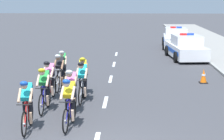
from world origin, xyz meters
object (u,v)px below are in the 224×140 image
(cyclist_lead, at_px, (27,104))
(cyclist_third, at_px, (44,89))
(cyclist_fourth, at_px, (71,91))
(cyclist_eighth, at_px, (83,75))
(cyclist_second, at_px, (69,102))
(cyclist_seventh, at_px, (60,71))
(cyclist_fifth, at_px, (49,80))
(cyclist_ninth, at_px, (62,67))
(police_car_nearest, at_px, (186,48))
(police_car_second, at_px, (176,39))
(cyclist_sixth, at_px, (82,81))
(traffic_cone_near, at_px, (204,76))

(cyclist_lead, height_order, cyclist_third, same)
(cyclist_fourth, bearing_deg, cyclist_eighth, 88.22)
(cyclist_second, bearing_deg, cyclist_seventh, 103.36)
(cyclist_fifth, bearing_deg, cyclist_ninth, 89.47)
(cyclist_lead, height_order, police_car_nearest, police_car_nearest)
(cyclist_seventh, bearing_deg, cyclist_fourth, -73.66)
(cyclist_lead, distance_m, cyclist_seventh, 4.92)
(cyclist_second, height_order, cyclist_seventh, same)
(cyclist_second, bearing_deg, cyclist_third, 124.03)
(police_car_second, bearing_deg, cyclist_seventh, -114.77)
(cyclist_eighth, distance_m, police_car_second, 15.35)
(cyclist_sixth, distance_m, cyclist_ninth, 3.08)
(cyclist_second, height_order, traffic_cone_near, cyclist_second)
(cyclist_sixth, distance_m, traffic_cone_near, 6.05)
(cyclist_seventh, xyz_separation_m, police_car_nearest, (6.32, 8.36, -0.11))
(traffic_cone_near, bearing_deg, cyclist_fifth, -152.81)
(police_car_second, bearing_deg, cyclist_lead, -108.94)
(cyclist_lead, bearing_deg, cyclist_ninth, 90.03)
(cyclist_sixth, xyz_separation_m, police_car_nearest, (5.18, 10.15, -0.11))
(cyclist_third, xyz_separation_m, cyclist_fifth, (-0.11, 1.38, 0.00))
(traffic_cone_near, bearing_deg, cyclist_third, -143.22)
(cyclist_eighth, height_order, cyclist_ninth, same)
(cyclist_eighth, bearing_deg, cyclist_ninth, 122.21)
(cyclist_ninth, bearing_deg, police_car_second, 63.20)
(cyclist_third, height_order, cyclist_seventh, same)
(cyclist_fifth, bearing_deg, cyclist_second, -68.19)
(cyclist_fifth, height_order, cyclist_eighth, same)
(cyclist_lead, distance_m, cyclist_second, 1.20)
(cyclist_seventh, bearing_deg, cyclist_ninth, 93.95)
(cyclist_third, distance_m, cyclist_seventh, 3.01)
(cyclist_sixth, bearing_deg, cyclist_lead, -111.12)
(cyclist_third, xyz_separation_m, traffic_cone_near, (6.13, 4.59, -0.48))
(cyclist_fourth, height_order, traffic_cone_near, cyclist_fourth)
(cyclist_fifth, relative_size, cyclist_ninth, 1.00)
(cyclist_fourth, bearing_deg, cyclist_ninth, 103.42)
(cyclist_sixth, bearing_deg, cyclist_eighth, 95.80)
(cyclist_fifth, bearing_deg, cyclist_seventh, 86.60)
(cyclist_eighth, relative_size, cyclist_ninth, 1.00)
(cyclist_fourth, distance_m, cyclist_seventh, 3.39)
(cyclist_ninth, distance_m, police_car_second, 14.18)
(cyclist_sixth, relative_size, cyclist_eighth, 1.00)
(cyclist_ninth, bearing_deg, cyclist_sixth, -66.75)
(cyclist_sixth, bearing_deg, police_car_second, 71.51)
(cyclist_third, xyz_separation_m, police_car_nearest, (6.31, 11.37, -0.11))
(cyclist_fourth, distance_m, cyclist_ninth, 4.42)
(cyclist_ninth, height_order, traffic_cone_near, cyclist_ninth)
(cyclist_seventh, relative_size, cyclist_eighth, 1.00)
(cyclist_lead, bearing_deg, cyclist_sixth, 68.88)
(cyclist_third, height_order, cyclist_sixth, same)
(cyclist_third, distance_m, cyclist_fourth, 0.97)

